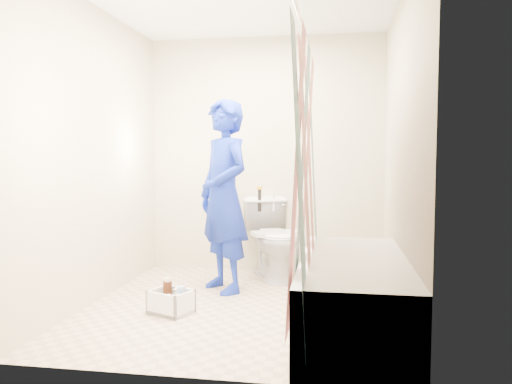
% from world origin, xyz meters
% --- Properties ---
extents(floor, '(2.60, 2.60, 0.00)m').
position_xyz_m(floor, '(0.00, 0.00, 0.00)').
color(floor, tan).
rests_on(floor, ground).
extents(wall_back, '(2.40, 0.02, 2.40)m').
position_xyz_m(wall_back, '(0.00, 1.30, 1.20)').
color(wall_back, '#B0A987').
rests_on(wall_back, ground).
extents(wall_front, '(2.40, 0.02, 2.40)m').
position_xyz_m(wall_front, '(0.00, -1.30, 1.20)').
color(wall_front, '#B0A987').
rests_on(wall_front, ground).
extents(wall_left, '(0.02, 2.60, 2.40)m').
position_xyz_m(wall_left, '(-1.20, 0.00, 1.20)').
color(wall_left, '#B0A987').
rests_on(wall_left, ground).
extents(wall_right, '(0.02, 2.60, 2.40)m').
position_xyz_m(wall_right, '(1.20, 0.00, 1.20)').
color(wall_right, '#B0A987').
rests_on(wall_right, ground).
extents(bathtub, '(0.70, 1.75, 0.50)m').
position_xyz_m(bathtub, '(0.85, -0.43, 0.27)').
color(bathtub, white).
rests_on(bathtub, ground).
extents(curtain_rod, '(0.02, 1.90, 0.02)m').
position_xyz_m(curtain_rod, '(0.52, -0.43, 1.95)').
color(curtain_rod, silver).
rests_on(curtain_rod, wall_back).
extents(shower_curtain, '(0.06, 1.75, 1.80)m').
position_xyz_m(shower_curtain, '(0.52, -0.43, 1.02)').
color(shower_curtain, white).
rests_on(shower_curtain, curtain_rod).
extents(toilet, '(0.71, 0.88, 0.78)m').
position_xyz_m(toilet, '(0.13, 0.98, 0.39)').
color(toilet, white).
rests_on(toilet, ground).
extents(tank_lid, '(0.52, 0.39, 0.04)m').
position_xyz_m(tank_lid, '(0.18, 0.87, 0.46)').
color(tank_lid, white).
rests_on(tank_lid, toilet).
extents(tank_internals, '(0.18, 0.11, 0.25)m').
position_xyz_m(tank_internals, '(-0.00, 1.15, 0.77)').
color(tank_internals, black).
rests_on(tank_internals, toilet).
extents(plumber, '(0.71, 0.72, 1.68)m').
position_xyz_m(plumber, '(-0.24, 0.45, 0.84)').
color(plumber, navy).
rests_on(plumber, ground).
extents(cleaning_caddy, '(0.37, 0.34, 0.23)m').
position_xyz_m(cleaning_caddy, '(-0.49, -0.26, 0.08)').
color(cleaning_caddy, silver).
rests_on(cleaning_caddy, ground).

